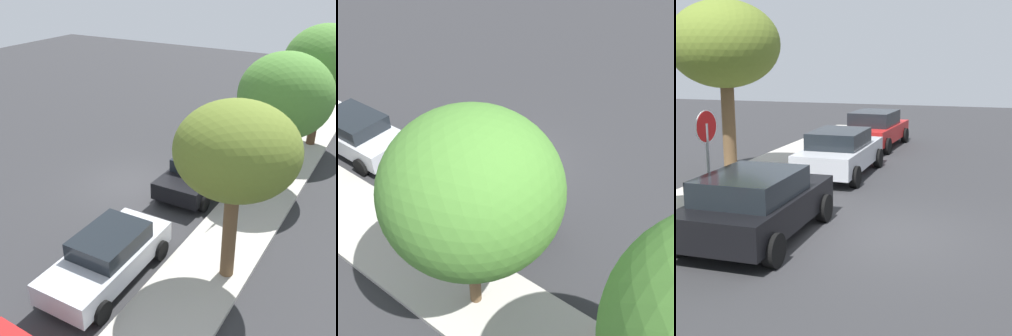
% 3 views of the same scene
% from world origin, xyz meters
% --- Properties ---
extents(ground_plane, '(60.00, 60.00, 0.00)m').
position_xyz_m(ground_plane, '(0.00, 0.00, 0.00)').
color(ground_plane, '#2D2D30').
extents(sidewalk_curb, '(32.00, 2.43, 0.14)m').
position_xyz_m(sidewalk_curb, '(0.00, 5.06, 0.07)').
color(sidewalk_curb, '#B2ADA3').
rests_on(sidewalk_curb, ground_plane).
extents(stop_sign, '(0.78, 0.09, 2.51)m').
position_xyz_m(stop_sign, '(0.24, 4.41, 1.73)').
color(stop_sign, gray).
rests_on(stop_sign, ground_plane).
extents(parked_car_black, '(4.06, 2.12, 1.45)m').
position_xyz_m(parked_car_black, '(-1.00, 2.52, 0.76)').
color(parked_car_black, black).
rests_on(parked_car_black, ground_plane).
extents(parked_car_silver, '(4.35, 2.03, 1.46)m').
position_xyz_m(parked_car_silver, '(5.12, 2.66, 0.75)').
color(parked_car_silver, silver).
rests_on(parked_car_silver, ground_plane).
extents(street_tree_near_corner, '(3.63, 3.63, 5.44)m').
position_xyz_m(street_tree_near_corner, '(-2.93, 5.14, 3.79)').
color(street_tree_near_corner, brown).
rests_on(street_tree_near_corner, ground_plane).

